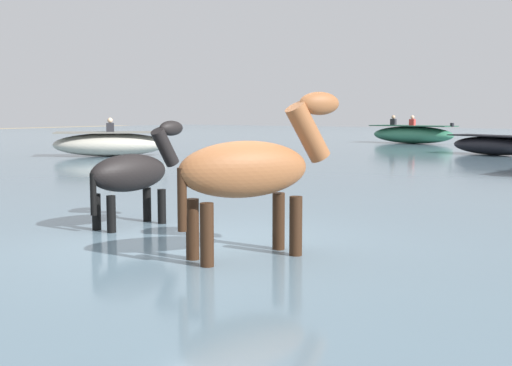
# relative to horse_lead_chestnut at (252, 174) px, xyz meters

# --- Properties ---
(ground_plane) EXTENTS (120.00, 120.00, 0.00)m
(ground_plane) POSITION_rel_horse_lead_chestnut_xyz_m (-0.91, 0.31, -1.24)
(ground_plane) COLOR gray
(water_surface) EXTENTS (90.00, 90.00, 0.37)m
(water_surface) POSITION_rel_horse_lead_chestnut_xyz_m (-0.91, 10.31, -1.06)
(water_surface) COLOR slate
(water_surface) RESTS_ON ground
(horse_lead_chestnut) EXTENTS (1.23, 1.85, 2.10)m
(horse_lead_chestnut) POSITION_rel_horse_lead_chestnut_xyz_m (0.00, 0.00, 0.00)
(horse_lead_chestnut) COLOR brown
(horse_lead_chestnut) RESTS_ON ground
(horse_trailing_black) EXTENTS (0.55, 1.62, 1.76)m
(horse_trailing_black) POSITION_rel_horse_lead_chestnut_xyz_m (-2.33, 0.73, -0.20)
(horse_trailing_black) COLOR black
(horse_trailing_black) RESTS_ON ground
(boat_far_offshore) EXTENTS (3.51, 2.43, 0.69)m
(boat_far_offshore) POSITION_rel_horse_lead_chestnut_xyz_m (-1.69, 18.26, -0.53)
(boat_far_offshore) COLOR black
(boat_far_offshore) RESTS_ON water_surface
(boat_distant_east) EXTENTS (3.74, 3.69, 1.31)m
(boat_distant_east) POSITION_rel_horse_lead_chestnut_xyz_m (-12.59, 10.61, -0.46)
(boat_distant_east) COLOR #B2AD9E
(boat_distant_east) RESTS_ON water_surface
(boat_far_inshore) EXTENTS (4.35, 2.17, 1.34)m
(boat_far_inshore) POSITION_rel_horse_lead_chestnut_xyz_m (-6.91, 24.86, -0.44)
(boat_far_inshore) COLOR #337556
(boat_far_inshore) RESTS_ON water_surface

